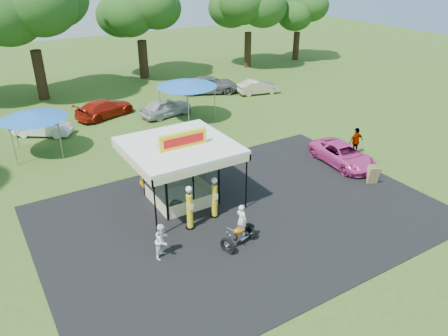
{
  "coord_description": "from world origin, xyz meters",
  "views": [
    {
      "loc": [
        -10.9,
        -13.95,
        12.26
      ],
      "look_at": [
        0.15,
        4.0,
        1.84
      ],
      "focal_mm": 35.0,
      "sensor_mm": 36.0,
      "label": 1
    }
  ],
  "objects_px": {
    "gas_station_kiosk": "(180,171)",
    "pink_sedan": "(343,155)",
    "gas_pump_right": "(214,198)",
    "bg_car_c": "(166,107)",
    "kiosk_car": "(164,177)",
    "spectator_east_b": "(356,141)",
    "motorcycle": "(240,229)",
    "bg_car_b": "(105,108)",
    "bg_car_d": "(210,85)",
    "bg_car_a": "(43,127)",
    "bg_car_e": "(258,87)",
    "a_frame_sign": "(373,175)",
    "gas_pump_left": "(190,209)",
    "tent_west": "(33,115)",
    "tent_east": "(187,83)",
    "spectator_west": "(162,241)"
  },
  "relations": [
    {
      "from": "gas_station_kiosk",
      "to": "pink_sedan",
      "type": "height_order",
      "value": "gas_station_kiosk"
    },
    {
      "from": "gas_pump_right",
      "to": "bg_car_c",
      "type": "relative_size",
      "value": 0.51
    },
    {
      "from": "kiosk_car",
      "to": "spectator_east_b",
      "type": "height_order",
      "value": "spectator_east_b"
    },
    {
      "from": "motorcycle",
      "to": "bg_car_b",
      "type": "distance_m",
      "value": 20.62
    },
    {
      "from": "gas_station_kiosk",
      "to": "pink_sedan",
      "type": "bearing_deg",
      "value": -6.96
    },
    {
      "from": "kiosk_car",
      "to": "bg_car_d",
      "type": "distance_m",
      "value": 18.97
    },
    {
      "from": "bg_car_a",
      "to": "bg_car_e",
      "type": "distance_m",
      "value": 19.89
    },
    {
      "from": "gas_station_kiosk",
      "to": "bg_car_d",
      "type": "bearing_deg",
      "value": 55.57
    },
    {
      "from": "motorcycle",
      "to": "a_frame_sign",
      "type": "bearing_deg",
      "value": -12.08
    },
    {
      "from": "gas_pump_right",
      "to": "pink_sedan",
      "type": "xyz_separation_m",
      "value": [
        10.17,
        1.07,
        -0.41
      ]
    },
    {
      "from": "pink_sedan",
      "to": "gas_pump_left",
      "type": "bearing_deg",
      "value": -168.96
    },
    {
      "from": "gas_pump_right",
      "to": "tent_west",
      "type": "bearing_deg",
      "value": 114.86
    },
    {
      "from": "bg_car_b",
      "to": "bg_car_d",
      "type": "bearing_deg",
      "value": -100.69
    },
    {
      "from": "tent_east",
      "to": "a_frame_sign",
      "type": "bearing_deg",
      "value": -75.14
    },
    {
      "from": "tent_east",
      "to": "spectator_east_b",
      "type": "bearing_deg",
      "value": -61.98
    },
    {
      "from": "bg_car_a",
      "to": "kiosk_car",
      "type": "bearing_deg",
      "value": -125.32
    },
    {
      "from": "gas_pump_right",
      "to": "motorcycle",
      "type": "relative_size",
      "value": 1.05
    },
    {
      "from": "motorcycle",
      "to": "bg_car_a",
      "type": "height_order",
      "value": "motorcycle"
    },
    {
      "from": "motorcycle",
      "to": "a_frame_sign",
      "type": "height_order",
      "value": "motorcycle"
    },
    {
      "from": "kiosk_car",
      "to": "spectator_west",
      "type": "xyz_separation_m",
      "value": [
        -2.92,
        -6.23,
        0.36
      ]
    },
    {
      "from": "gas_station_kiosk",
      "to": "kiosk_car",
      "type": "distance_m",
      "value": 2.56
    },
    {
      "from": "bg_car_b",
      "to": "a_frame_sign",
      "type": "bearing_deg",
      "value": -172.6
    },
    {
      "from": "bg_car_b",
      "to": "spectator_east_b",
      "type": "bearing_deg",
      "value": -162.32
    },
    {
      "from": "spectator_west",
      "to": "kiosk_car",
      "type": "bearing_deg",
      "value": 28.25
    },
    {
      "from": "gas_pump_right",
      "to": "gas_station_kiosk",
      "type": "bearing_deg",
      "value": 106.58
    },
    {
      "from": "bg_car_a",
      "to": "tent_west",
      "type": "height_order",
      "value": "tent_west"
    },
    {
      "from": "bg_car_d",
      "to": "bg_car_e",
      "type": "bearing_deg",
      "value": -101.96
    },
    {
      "from": "spectator_west",
      "to": "a_frame_sign",
      "type": "bearing_deg",
      "value": -37.32
    },
    {
      "from": "kiosk_car",
      "to": "spectator_west",
      "type": "distance_m",
      "value": 6.89
    },
    {
      "from": "pink_sedan",
      "to": "bg_car_c",
      "type": "bearing_deg",
      "value": 115.91
    },
    {
      "from": "bg_car_c",
      "to": "a_frame_sign",
      "type": "bearing_deg",
      "value": -173.53
    },
    {
      "from": "gas_pump_left",
      "to": "bg_car_e",
      "type": "distance_m",
      "value": 23.57
    },
    {
      "from": "pink_sedan",
      "to": "bg_car_b",
      "type": "xyz_separation_m",
      "value": [
        -10.11,
        16.9,
        0.06
      ]
    },
    {
      "from": "bg_car_c",
      "to": "tent_west",
      "type": "distance_m",
      "value": 10.99
    },
    {
      "from": "gas_pump_right",
      "to": "spectator_west",
      "type": "xyz_separation_m",
      "value": [
        -3.64,
        -1.62,
        -0.24
      ]
    },
    {
      "from": "motorcycle",
      "to": "bg_car_e",
      "type": "xyz_separation_m",
      "value": [
        14.9,
        19.37,
        -0.17
      ]
    },
    {
      "from": "gas_pump_right",
      "to": "pink_sedan",
      "type": "distance_m",
      "value": 10.23
    },
    {
      "from": "pink_sedan",
      "to": "tent_east",
      "type": "relative_size",
      "value": 1.02
    },
    {
      "from": "gas_pump_left",
      "to": "tent_east",
      "type": "height_order",
      "value": "tent_east"
    },
    {
      "from": "bg_car_e",
      "to": "gas_pump_right",
      "type": "bearing_deg",
      "value": 151.19
    },
    {
      "from": "kiosk_car",
      "to": "spectator_east_b",
      "type": "distance_m",
      "value": 13.05
    },
    {
      "from": "bg_car_d",
      "to": "bg_car_c",
      "type": "bearing_deg",
      "value": 146.15
    },
    {
      "from": "kiosk_car",
      "to": "bg_car_a",
      "type": "distance_m",
      "value": 12.56
    },
    {
      "from": "motorcycle",
      "to": "bg_car_d",
      "type": "height_order",
      "value": "motorcycle"
    },
    {
      "from": "tent_west",
      "to": "a_frame_sign",
      "type": "bearing_deg",
      "value": -43.26
    },
    {
      "from": "bg_car_d",
      "to": "bg_car_a",
      "type": "bearing_deg",
      "value": 125.92
    },
    {
      "from": "bg_car_e",
      "to": "bg_car_c",
      "type": "bearing_deg",
      "value": 109.17
    },
    {
      "from": "tent_west",
      "to": "tent_east",
      "type": "relative_size",
      "value": 0.9
    },
    {
      "from": "kiosk_car",
      "to": "bg_car_e",
      "type": "distance_m",
      "value": 19.63
    },
    {
      "from": "pink_sedan",
      "to": "bg_car_c",
      "type": "xyz_separation_m",
      "value": [
        -5.7,
        14.46,
        0.08
      ]
    }
  ]
}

